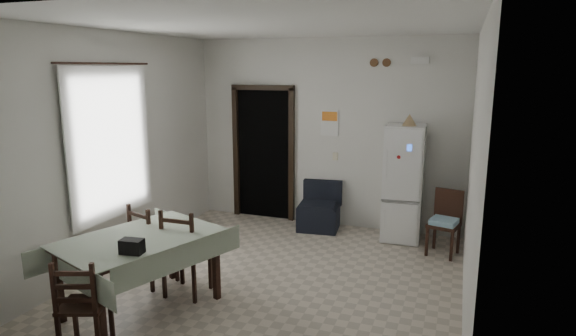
# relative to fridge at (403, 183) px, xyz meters

# --- Properties ---
(ground) EXTENTS (4.50, 4.50, 0.00)m
(ground) POSITION_rel_fridge_xyz_m (-1.23, -1.93, -0.83)
(ground) COLOR #B7A995
(ground) RESTS_ON ground
(ceiling) EXTENTS (4.20, 4.50, 0.02)m
(ceiling) POSITION_rel_fridge_xyz_m (-1.23, -1.93, 2.07)
(ceiling) COLOR white
(ceiling) RESTS_ON ground
(wall_back) EXTENTS (4.20, 0.02, 2.90)m
(wall_back) POSITION_rel_fridge_xyz_m (-1.23, 0.32, 0.62)
(wall_back) COLOR silver
(wall_back) RESTS_ON ground
(wall_front) EXTENTS (4.20, 0.02, 2.90)m
(wall_front) POSITION_rel_fridge_xyz_m (-1.23, -4.18, 0.62)
(wall_front) COLOR silver
(wall_front) RESTS_ON ground
(wall_left) EXTENTS (0.02, 4.50, 2.90)m
(wall_left) POSITION_rel_fridge_xyz_m (-3.33, -1.93, 0.62)
(wall_left) COLOR silver
(wall_left) RESTS_ON ground
(wall_right) EXTENTS (0.02, 4.50, 2.90)m
(wall_right) POSITION_rel_fridge_xyz_m (0.87, -1.93, 0.62)
(wall_right) COLOR silver
(wall_right) RESTS_ON ground
(doorway) EXTENTS (1.06, 0.52, 2.22)m
(doorway) POSITION_rel_fridge_xyz_m (-2.28, 0.52, 0.23)
(doorway) COLOR black
(doorway) RESTS_ON ground
(window_recess) EXTENTS (0.10, 1.20, 1.60)m
(window_recess) POSITION_rel_fridge_xyz_m (-3.38, -2.13, 0.72)
(window_recess) COLOR silver
(window_recess) RESTS_ON ground
(curtain) EXTENTS (0.02, 1.45, 1.85)m
(curtain) POSITION_rel_fridge_xyz_m (-3.27, -2.13, 0.72)
(curtain) COLOR white
(curtain) RESTS_ON ground
(curtain_rod) EXTENTS (0.02, 1.60, 0.02)m
(curtain_rod) POSITION_rel_fridge_xyz_m (-3.26, -2.13, 1.67)
(curtain_rod) COLOR black
(curtain_rod) RESTS_ON ground
(calendar) EXTENTS (0.28, 0.02, 0.40)m
(calendar) POSITION_rel_fridge_xyz_m (-1.18, 0.31, 0.79)
(calendar) COLOR white
(calendar) RESTS_ON ground
(calendar_image) EXTENTS (0.24, 0.01, 0.14)m
(calendar_image) POSITION_rel_fridge_xyz_m (-1.18, 0.30, 0.89)
(calendar_image) COLOR orange
(calendar_image) RESTS_ON ground
(light_switch) EXTENTS (0.08, 0.02, 0.12)m
(light_switch) POSITION_rel_fridge_xyz_m (-1.08, 0.31, 0.27)
(light_switch) COLOR beige
(light_switch) RESTS_ON ground
(vent_left) EXTENTS (0.12, 0.03, 0.12)m
(vent_left) POSITION_rel_fridge_xyz_m (-0.53, 0.30, 1.69)
(vent_left) COLOR brown
(vent_left) RESTS_ON ground
(vent_right) EXTENTS (0.12, 0.03, 0.12)m
(vent_right) POSITION_rel_fridge_xyz_m (-0.35, 0.30, 1.69)
(vent_right) COLOR brown
(vent_right) RESTS_ON ground
(emergency_light) EXTENTS (0.25, 0.07, 0.09)m
(emergency_light) POSITION_rel_fridge_xyz_m (0.12, 0.28, 1.72)
(emergency_light) COLOR white
(emergency_light) RESTS_ON ground
(fridge) EXTENTS (0.56, 0.56, 1.67)m
(fridge) POSITION_rel_fridge_xyz_m (0.00, 0.00, 0.00)
(fridge) COLOR white
(fridge) RESTS_ON ground
(tan_cone) EXTENTS (0.21, 0.21, 0.16)m
(tan_cone) POSITION_rel_fridge_xyz_m (0.05, -0.07, 0.91)
(tan_cone) COLOR tan
(tan_cone) RESTS_ON fridge
(navy_seat) EXTENTS (0.67, 0.65, 0.73)m
(navy_seat) POSITION_rel_fridge_xyz_m (-1.25, 0.00, -0.47)
(navy_seat) COLOR black
(navy_seat) RESTS_ON ground
(corner_chair) EXTENTS (0.45, 0.45, 0.87)m
(corner_chair) POSITION_rel_fridge_xyz_m (0.60, -0.43, -0.40)
(corner_chair) COLOR black
(corner_chair) RESTS_ON ground
(dining_table) EXTENTS (1.47, 1.77, 0.79)m
(dining_table) POSITION_rel_fridge_xyz_m (-2.24, -3.04, -0.44)
(dining_table) COLOR #98A78F
(dining_table) RESTS_ON ground
(black_bag) EXTENTS (0.22, 0.15, 0.13)m
(black_bag) POSITION_rel_fridge_xyz_m (-2.02, -3.43, 0.02)
(black_bag) COLOR black
(black_bag) RESTS_ON dining_table
(dining_chair_far_left) EXTENTS (0.51, 0.51, 0.96)m
(dining_chair_far_left) POSITION_rel_fridge_xyz_m (-2.50, -2.45, -0.36)
(dining_chair_far_left) COLOR black
(dining_chair_far_left) RESTS_ON ground
(dining_chair_far_right) EXTENTS (0.44, 0.44, 0.99)m
(dining_chair_far_right) POSITION_rel_fridge_xyz_m (-2.00, -2.56, -0.34)
(dining_chair_far_right) COLOR black
(dining_chair_far_right) RESTS_ON ground
(dining_chair_near_head) EXTENTS (0.49, 0.49, 0.89)m
(dining_chair_near_head) POSITION_rel_fridge_xyz_m (-2.25, -3.82, -0.39)
(dining_chair_near_head) COLOR black
(dining_chair_near_head) RESTS_ON ground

